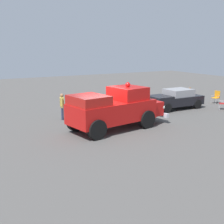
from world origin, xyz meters
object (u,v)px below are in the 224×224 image
Objects in this scene: vintage_fire_truck at (115,108)px; lawn_chair_near_truck at (190,96)px; spectator_seated at (189,94)px; traffic_cone at (102,107)px; classic_hot_rod at (175,99)px; spectator_standing at (62,105)px; lawn_chair_by_car at (216,96)px.

vintage_fire_truck is 6.10× the size of lawn_chair_near_truck.
spectator_seated reaches higher than traffic_cone.
classic_hot_rod reaches higher than traffic_cone.
lawn_chair_near_truck is 7.88m from traffic_cone.
lawn_chair_by_car is at bearing -3.69° from spectator_standing.
spectator_standing is 2.64× the size of traffic_cone.
spectator_seated is (2.62, 1.28, -0.05)m from classic_hot_rod.
vintage_fire_truck is 7.19m from classic_hot_rod.
classic_hot_rod is at bearing -5.89° from spectator_standing.
spectator_standing is (-8.49, 0.88, 0.22)m from classic_hot_rod.
spectator_standing reaches higher than spectator_seated.
spectator_standing is (-11.11, -0.40, 0.27)m from spectator_seated.
traffic_cone is (1.54, 4.64, -0.89)m from vintage_fire_truck.
spectator_standing is (-1.85, 3.58, -0.23)m from vintage_fire_truck.
spectator_standing is at bearing -177.94° from spectator_seated.
spectator_seated is at bearing -162.44° from lawn_chair_near_truck.
classic_hot_rod is 6.90× the size of traffic_cone.
lawn_chair_near_truck and lawn_chair_by_car have the same top height.
vintage_fire_truck is at bearing -156.83° from lawn_chair_near_truck.
classic_hot_rod is 2.62× the size of spectator_standing.
traffic_cone is (-5.11, 1.94, -0.44)m from classic_hot_rod.
spectator_seated is 2.03× the size of traffic_cone.
spectator_seated is 11.12m from spectator_standing.
vintage_fire_truck is 3.72× the size of spectator_standing.
spectator_seated is at bearing 23.24° from vintage_fire_truck.
classic_hot_rod is 3.40× the size of spectator_seated.
vintage_fire_truck reaches higher than classic_hot_rod.
lawn_chair_by_car is at bearing -36.95° from lawn_chair_near_truck.
spectator_standing reaches higher than lawn_chair_near_truck.
traffic_cone is at bearing 168.76° from lawn_chair_by_car.
lawn_chair_by_car is 9.74m from traffic_cone.
spectator_seated is (-1.82, 1.23, 0.11)m from lawn_chair_by_car.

